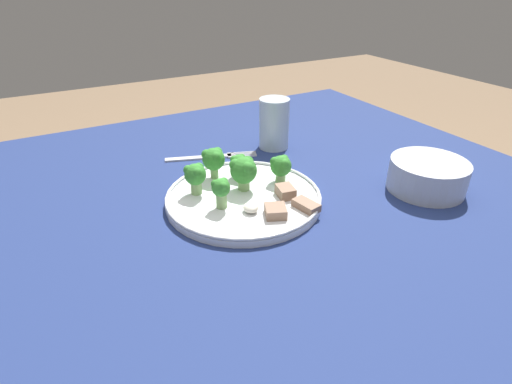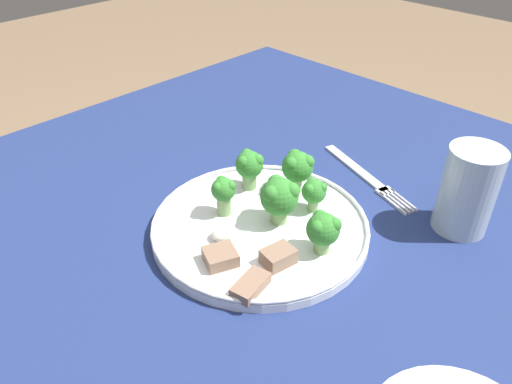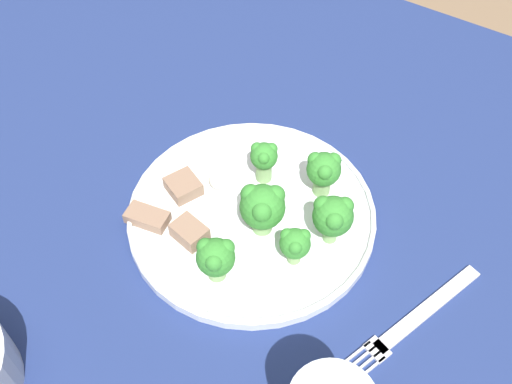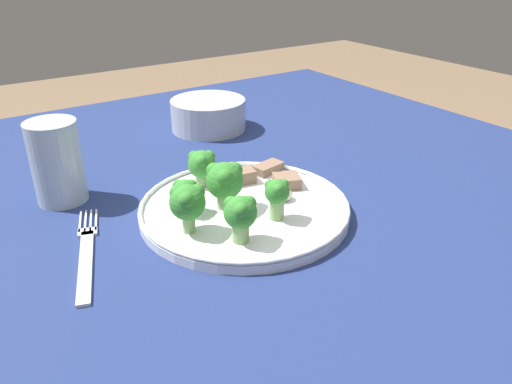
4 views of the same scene
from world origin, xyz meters
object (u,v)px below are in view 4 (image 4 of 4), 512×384
dinner_plate (244,208)px  cream_bowl (208,115)px  fork (86,252)px  drinking_glass (58,167)px

dinner_plate → cream_bowl: bearing=68.8°
dinner_plate → fork: bearing=173.5°
fork → cream_bowl: size_ratio=1.39×
dinner_plate → cream_bowl: (0.13, 0.33, 0.02)m
drinking_glass → cream_bowl: bearing=24.9°
cream_bowl → drinking_glass: size_ratio=1.24×
dinner_plate → drinking_glass: (-0.19, 0.18, 0.04)m
cream_bowl → drinking_glass: 0.36m
drinking_glass → fork: bearing=-95.6°
cream_bowl → drinking_glass: drinking_glass is taller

